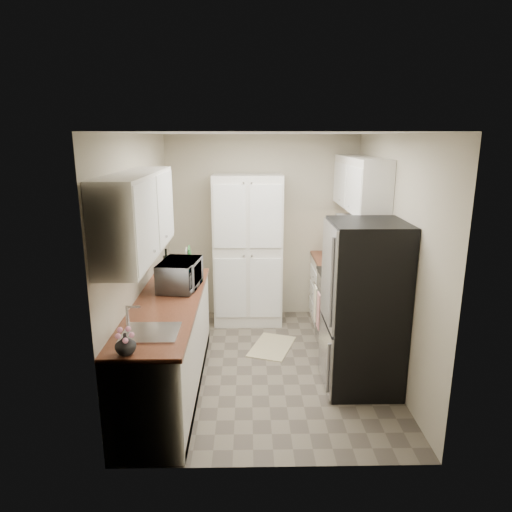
{
  "coord_description": "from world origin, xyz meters",
  "views": [
    {
      "loc": [
        -0.2,
        -4.59,
        2.47
      ],
      "look_at": [
        -0.11,
        0.15,
        1.23
      ],
      "focal_mm": 32.0,
      "sensor_mm": 36.0,
      "label": 1
    }
  ],
  "objects": [
    {
      "name": "countertop_right",
      "position": [
        0.99,
        1.19,
        0.9
      ],
      "size": [
        0.63,
        0.83,
        0.04
      ],
      "primitive_type": "cube",
      "color": "brown",
      "rests_on": "base_cabinet_right"
    },
    {
      "name": "base_cabinet_right",
      "position": [
        0.99,
        1.19,
        0.44
      ],
      "size": [
        0.6,
        0.8,
        0.88
      ],
      "primitive_type": "cube",
      "color": "silver",
      "rests_on": "ground"
    },
    {
      "name": "kitchen_mat",
      "position": [
        0.09,
        0.47,
        0.01
      ],
      "size": [
        0.64,
        0.8,
        0.01
      ],
      "primitive_type": "cube",
      "rotation": [
        0.0,
        0.0,
        -0.34
      ],
      "color": "#C6B889",
      "rests_on": "ground"
    },
    {
      "name": "wine_bottle",
      "position": [
        -1.14,
        0.49,
        1.06
      ],
      "size": [
        0.07,
        0.07,
        0.28
      ],
      "primitive_type": "cylinder",
      "color": "black",
      "rests_on": "countertop_left"
    },
    {
      "name": "electric_range",
      "position": [
        0.97,
        0.39,
        0.48
      ],
      "size": [
        0.71,
        0.78,
        1.13
      ],
      "color": "#B7B7BC",
      "rests_on": "ground"
    },
    {
      "name": "pantry_cabinet",
      "position": [
        -0.2,
        1.32,
        1.0
      ],
      "size": [
        0.9,
        0.55,
        2.0
      ],
      "primitive_type": "cube",
      "color": "silver",
      "rests_on": "ground"
    },
    {
      "name": "flower_vase",
      "position": [
        -1.1,
        -1.51,
        1.0
      ],
      "size": [
        0.17,
        0.17,
        0.16
      ],
      "primitive_type": "imported",
      "rotation": [
        0.0,
        0.0,
        -0.12
      ],
      "color": "silver",
      "rests_on": "countertop_left"
    },
    {
      "name": "toaster_oven",
      "position": [
        1.03,
        1.19,
        1.03
      ],
      "size": [
        0.4,
        0.46,
        0.22
      ],
      "primitive_type": "cube",
      "rotation": [
        0.0,
        0.0,
        0.31
      ],
      "color": "#ACABB0",
      "rests_on": "countertop_right"
    },
    {
      "name": "base_cabinet_left",
      "position": [
        -0.99,
        -0.43,
        0.44
      ],
      "size": [
        0.6,
        2.3,
        0.88
      ],
      "primitive_type": "cube",
      "color": "silver",
      "rests_on": "ground"
    },
    {
      "name": "room_shell",
      "position": [
        -0.02,
        -0.01,
        1.63
      ],
      "size": [
        2.64,
        3.24,
        2.52
      ],
      "color": "beige",
      "rests_on": "ground"
    },
    {
      "name": "microwave",
      "position": [
        -0.91,
        -0.02,
        1.07
      ],
      "size": [
        0.44,
        0.59,
        0.3
      ],
      "primitive_type": "imported",
      "rotation": [
        0.0,
        0.0,
        1.44
      ],
      "color": "silver",
      "rests_on": "countertop_left"
    },
    {
      "name": "fruit_basket",
      "position": [
        1.02,
        1.2,
        1.2
      ],
      "size": [
        0.32,
        0.32,
        0.11
      ],
      "primitive_type": null,
      "rotation": [
        0.0,
        0.0,
        -0.22
      ],
      "color": "#FF7600",
      "rests_on": "toaster_oven"
    },
    {
      "name": "countertop_left",
      "position": [
        -0.99,
        -0.43,
        0.9
      ],
      "size": [
        0.63,
        2.33,
        0.04
      ],
      "primitive_type": "cube",
      "color": "brown",
      "rests_on": "base_cabinet_left"
    },
    {
      "name": "cutting_board",
      "position": [
        -0.87,
        0.58,
        1.07
      ],
      "size": [
        0.05,
        0.24,
        0.3
      ],
      "primitive_type": "cube",
      "rotation": [
        0.0,
        0.0,
        0.11
      ],
      "color": "#317E36",
      "rests_on": "countertop_left"
    },
    {
      "name": "refrigerator",
      "position": [
        0.94,
        -0.41,
        0.85
      ],
      "size": [
        0.7,
        0.72,
        1.7
      ],
      "primitive_type": "cube",
      "color": "#B7B7BC",
      "rests_on": "ground"
    },
    {
      "name": "ground",
      "position": [
        0.0,
        0.0,
        0.0
      ],
      "size": [
        3.2,
        3.2,
        0.0
      ],
      "primitive_type": "plane",
      "color": "#665B4C",
      "rests_on": "ground"
    }
  ]
}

